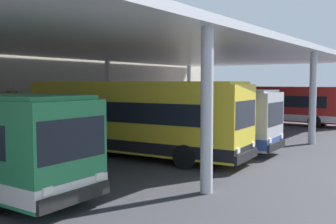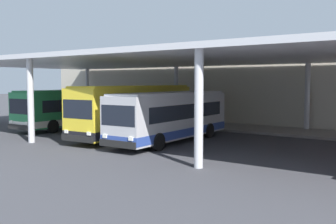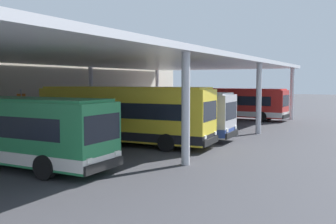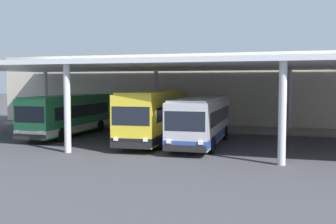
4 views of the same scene
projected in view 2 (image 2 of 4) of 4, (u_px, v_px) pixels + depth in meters
The scene contains 10 objects.
ground_plane at pixel (131, 147), 23.04m from camera, with size 200.00×200.00×0.00m, color #3D3D42.
platform_kerb at pixel (225, 127), 32.51m from camera, with size 42.00×4.50×0.18m, color gray.
station_building_facade at pixel (242, 86), 34.88m from camera, with size 48.00×1.60×6.93m, color beige.
canopy_shelter at pixel (183, 60), 27.07m from camera, with size 40.00×17.00×5.55m.
bus_nearest_bay at pixel (74, 108), 32.47m from camera, with size 2.87×10.58×3.17m.
bus_second_bay at pixel (135, 110), 27.27m from camera, with size 3.34×11.48×3.57m.
bus_middle_bay at pixel (171, 116), 24.89m from camera, with size 3.04×10.63×3.17m.
bench_waiting at pixel (214, 119), 33.16m from camera, with size 1.80×0.45×0.92m.
trash_bin at pixel (187, 117), 34.62m from camera, with size 0.52×0.52×0.98m.
banner_sign at pixel (179, 103), 34.12m from camera, with size 0.70×0.12×3.20m.
Camera 2 is at (15.16, -17.19, 3.83)m, focal length 41.73 mm.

